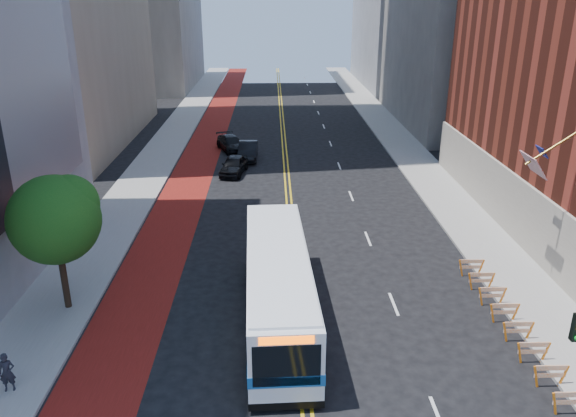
{
  "coord_description": "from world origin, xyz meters",
  "views": [
    {
      "loc": [
        -1.18,
        -18.3,
        14.54
      ],
      "look_at": [
        -0.44,
        8.0,
        4.42
      ],
      "focal_mm": 35.0,
      "sensor_mm": 36.0,
      "label": 1
    }
  ],
  "objects_px": {
    "transit_bus": "(278,284)",
    "pedestrian": "(7,372)",
    "car_a": "(234,165)",
    "car_c": "(231,144)",
    "car_b": "(248,151)",
    "street_tree": "(56,216)"
  },
  "relations": [
    {
      "from": "street_tree",
      "to": "car_b",
      "type": "relative_size",
      "value": 1.37
    },
    {
      "from": "car_a",
      "to": "car_b",
      "type": "relative_size",
      "value": 0.93
    },
    {
      "from": "transit_bus",
      "to": "car_b",
      "type": "distance_m",
      "value": 27.76
    },
    {
      "from": "car_c",
      "to": "car_a",
      "type": "bearing_deg",
      "value": -105.44
    },
    {
      "from": "car_a",
      "to": "car_c",
      "type": "relative_size",
      "value": 0.91
    },
    {
      "from": "pedestrian",
      "to": "street_tree",
      "type": "bearing_deg",
      "value": 75.7
    },
    {
      "from": "transit_bus",
      "to": "car_a",
      "type": "relative_size",
      "value": 2.88
    },
    {
      "from": "street_tree",
      "to": "car_c",
      "type": "relative_size",
      "value": 1.34
    },
    {
      "from": "street_tree",
      "to": "transit_bus",
      "type": "height_order",
      "value": "street_tree"
    },
    {
      "from": "car_a",
      "to": "car_b",
      "type": "xyz_separation_m",
      "value": [
        1.05,
        4.54,
        0.03
      ]
    },
    {
      "from": "street_tree",
      "to": "car_a",
      "type": "distance_m",
      "value": 23.28
    },
    {
      "from": "car_c",
      "to": "car_b",
      "type": "bearing_deg",
      "value": -80.58
    },
    {
      "from": "car_c",
      "to": "pedestrian",
      "type": "height_order",
      "value": "pedestrian"
    },
    {
      "from": "car_b",
      "to": "car_c",
      "type": "xyz_separation_m",
      "value": [
        -1.76,
        3.02,
        -0.08
      ]
    },
    {
      "from": "street_tree",
      "to": "car_c",
      "type": "xyz_separation_m",
      "value": [
        6.0,
        29.47,
        -4.19
      ]
    },
    {
      "from": "street_tree",
      "to": "car_c",
      "type": "bearing_deg",
      "value": 78.49
    },
    {
      "from": "car_c",
      "to": "pedestrian",
      "type": "relative_size",
      "value": 3.08
    },
    {
      "from": "transit_bus",
      "to": "car_a",
      "type": "height_order",
      "value": "transit_bus"
    },
    {
      "from": "car_a",
      "to": "pedestrian",
      "type": "height_order",
      "value": "pedestrian"
    },
    {
      "from": "car_c",
      "to": "pedestrian",
      "type": "bearing_deg",
      "value": -120.7
    },
    {
      "from": "transit_bus",
      "to": "pedestrian",
      "type": "relative_size",
      "value": 8.06
    },
    {
      "from": "transit_bus",
      "to": "pedestrian",
      "type": "xyz_separation_m",
      "value": [
        -10.45,
        -5.08,
        -0.9
      ]
    }
  ]
}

